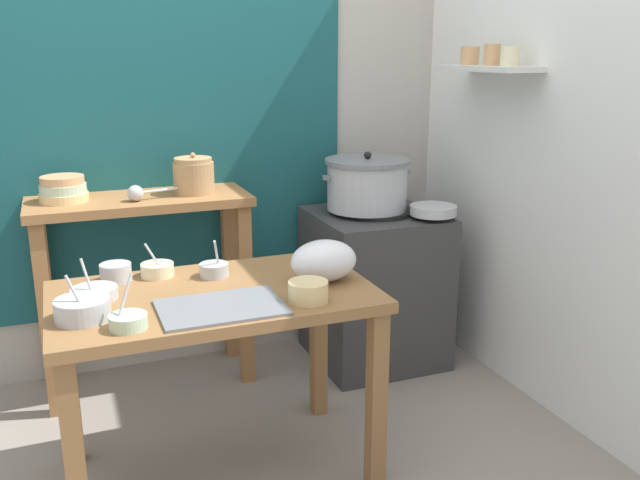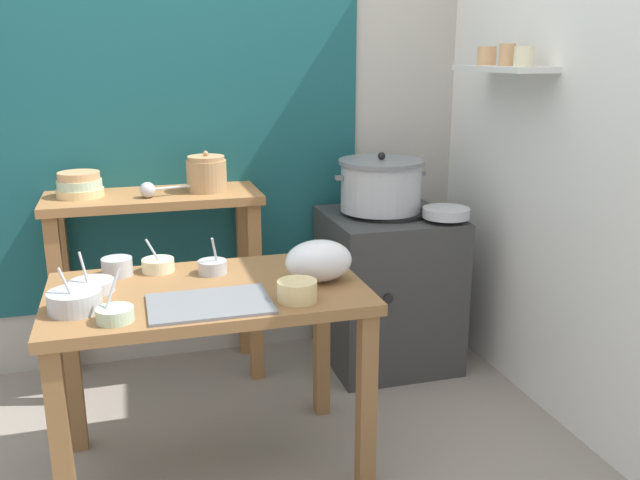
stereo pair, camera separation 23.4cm
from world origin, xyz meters
name	(u,v)px [view 2 (the right image)]	position (x,y,z in m)	size (l,w,h in m)	color
ground_plane	(241,462)	(0.00, 0.00, 0.00)	(9.00, 9.00, 0.00)	gray
wall_back	(212,98)	(0.08, 1.10, 1.30)	(4.40, 0.12, 2.60)	#B2ADA3
wall_right	(557,107)	(1.40, 0.20, 1.30)	(0.30, 3.20, 2.60)	white
prep_table	(209,317)	(-0.10, 0.00, 0.61)	(1.10, 0.66, 0.72)	olive
back_shelf_table	(156,241)	(-0.23, 0.83, 0.68)	(0.96, 0.40, 0.90)	#9E6B3D
stove_block	(387,288)	(0.87, 0.70, 0.38)	(0.60, 0.61, 0.78)	#383838
steamer_pot	(381,185)	(0.83, 0.72, 0.90)	(0.46, 0.41, 0.28)	#B7BABF
clay_pot	(207,174)	(0.01, 0.83, 0.98)	(0.18, 0.18, 0.19)	tan
bowl_stack_enamel	(80,185)	(-0.55, 0.86, 0.95)	(0.21, 0.21, 0.11)	#E5C684
ladle	(151,190)	(-0.25, 0.75, 0.94)	(0.30, 0.10, 0.07)	#B7BABF
serving_tray	(210,304)	(-0.11, -0.17, 0.72)	(0.40, 0.28, 0.01)	slate
plastic_bag	(319,261)	(0.30, -0.04, 0.80)	(0.25, 0.18, 0.15)	white
wide_pan	(446,213)	(1.07, 0.50, 0.80)	(0.22, 0.22, 0.05)	#B7BABF
prep_bowl_0	(92,285)	(-0.49, 0.07, 0.74)	(0.15, 0.15, 0.14)	#B7BABF
prep_bowl_1	(158,264)	(-0.25, 0.24, 0.75)	(0.12, 0.12, 0.13)	beige
prep_bowl_2	(75,300)	(-0.53, -0.11, 0.76)	(0.17, 0.17, 0.15)	#B7BABF
prep_bowl_3	(212,266)	(-0.06, 0.16, 0.75)	(0.11, 0.11, 0.15)	#B7BABF
prep_bowl_4	(117,266)	(-0.40, 0.23, 0.76)	(0.11, 0.11, 0.07)	#B7BABF
prep_bowl_5	(115,313)	(-0.41, -0.23, 0.75)	(0.12, 0.12, 0.16)	#B7D1AD
prep_bowl_6	(297,290)	(0.18, -0.21, 0.76)	(0.13, 0.13, 0.07)	#E5C684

